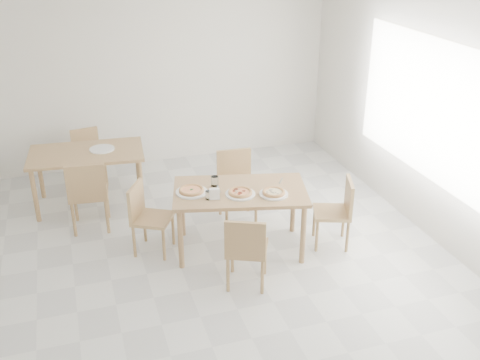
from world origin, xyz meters
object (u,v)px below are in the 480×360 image
object	(u,v)px
chair_east	(339,208)
plate_mushroom	(274,194)
napkin_holder	(215,195)
chair_back_n	(88,152)
plate_pepperoni	(240,194)
pizza_pepperoni	(240,192)
pizza_mushroom	(274,192)
pizza_margherita	(192,190)
main_table	(240,197)
tumbler_a	(215,181)
chair_south	(246,247)
chair_north	(236,180)
second_table	(87,158)
plate_margherita	(192,192)
tumbler_b	(209,195)
plate_empty	(102,149)
chair_west	(146,213)
chair_back_s	(88,191)

from	to	relation	value
chair_east	plate_mushroom	world-z (taller)	chair_east
napkin_holder	chair_back_n	distance (m)	2.81
plate_pepperoni	pizza_pepperoni	distance (m)	0.02
pizza_mushroom	pizza_margherita	bearing A→B (deg)	159.07
main_table	tumbler_a	xyz separation A→B (m)	(-0.24, 0.19, 0.14)
chair_south	pizza_mushroom	xyz separation A→B (m)	(0.48, 0.51, 0.30)
plate_mushroom	pizza_mushroom	distance (m)	0.02
chair_south	pizza_margherita	xyz separation A→B (m)	(-0.35, 0.83, 0.30)
chair_north	pizza_mushroom	world-z (taller)	chair_north
chair_south	second_table	xyz separation A→B (m)	(-1.38, 2.40, 0.18)
chair_east	plate_margherita	xyz separation A→B (m)	(-1.63, 0.35, 0.29)
chair_north	main_table	bearing A→B (deg)	-100.61
napkin_holder	second_table	xyz separation A→B (m)	(-1.22, 1.81, -0.15)
chair_east	pizza_margherita	xyz separation A→B (m)	(-1.63, 0.35, 0.31)
tumbler_b	plate_empty	bearing A→B (deg)	118.19
chair_south	pizza_pepperoni	size ratio (longest dim) A/B	3.03
plate_margherita	pizza_mushroom	bearing A→B (deg)	-20.93
plate_pepperoni	pizza_margherita	xyz separation A→B (m)	(-0.49, 0.21, 0.02)
pizza_margherita	chair_south	bearing A→B (deg)	-66.94
main_table	chair_east	size ratio (longest dim) A/B	1.99
chair_south	chair_west	size ratio (longest dim) A/B	1.01
plate_empty	tumbler_b	bearing A→B (deg)	-61.81
tumbler_b	chair_back_n	distance (m)	2.76
chair_west	pizza_mushroom	bearing A→B (deg)	-82.37
chair_north	chair_back_n	distance (m)	2.36
chair_north	tumbler_b	distance (m)	1.06
main_table	chair_back_s	distance (m)	1.86
chair_south	plate_mushroom	bearing A→B (deg)	-108.93
plate_pepperoni	tumbler_a	bearing A→B (deg)	123.60
plate_mushroom	pizza_pepperoni	world-z (taller)	pizza_pepperoni
chair_west	napkin_holder	bearing A→B (deg)	-93.59
chair_north	pizza_pepperoni	xyz separation A→B (m)	(-0.22, -0.85, 0.27)
plate_margherita	tumbler_a	world-z (taller)	tumbler_a
chair_east	pizza_margherita	size ratio (longest dim) A/B	2.86
chair_west	pizza_margherita	distance (m)	0.61
plate_margherita	chair_south	bearing A→B (deg)	-66.94
napkin_holder	chair_back_n	xyz separation A→B (m)	(-1.17, 2.53, -0.36)
tumbler_a	plate_empty	size ratio (longest dim) A/B	0.35
pizza_mushroom	plate_empty	size ratio (longest dim) A/B	0.86
chair_north	chair_west	xyz separation A→B (m)	(-1.20, -0.45, -0.03)
tumbler_b	second_table	bearing A→B (deg)	123.21
plate_margherita	tumbler_b	distance (m)	0.25
plate_margherita	tumbler_a	distance (m)	0.31
pizza_pepperoni	tumbler_a	bearing A→B (deg)	123.60
chair_north	plate_pepperoni	world-z (taller)	chair_north
chair_east	chair_south	bearing A→B (deg)	-49.54
plate_mushroom	plate_empty	bearing A→B (deg)	131.03
plate_mushroom	chair_back_s	xyz separation A→B (m)	(-1.91, 1.17, -0.23)
pizza_margherita	napkin_holder	size ratio (longest dim) A/B	2.17
chair_north	tumbler_b	bearing A→B (deg)	-120.41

